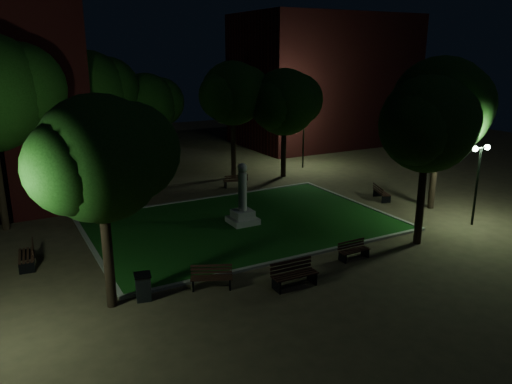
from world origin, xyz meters
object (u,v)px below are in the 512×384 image
monument (243,207)px  bench_near_right (353,251)px  bench_far_side (236,181)px  bench_right_side (381,193)px  bench_left_side (28,256)px  bench_west_near (212,278)px  bench_near_left (294,275)px  trash_bin (143,287)px

monument → bench_near_right: (2.21, -6.25, -0.59)m
monument → bench_far_side: 7.43m
bench_right_side → bench_far_side: bearing=64.2°
bench_left_side → bench_west_near: bearing=51.9°
monument → bench_right_side: bearing=-0.2°
monument → bench_near_right: size_ratio=2.22×
bench_near_left → bench_far_side: 14.74m
bench_west_near → trash_bin: trash_bin is taller
bench_near_left → bench_far_side: bench_near_left is taller
bench_near_left → bench_right_side: bearing=35.0°
bench_near_right → bench_west_near: size_ratio=0.86×
bench_near_right → bench_far_side: size_ratio=0.87×
bench_west_near → bench_right_side: size_ratio=0.99×
bench_near_left → trash_bin: trash_bin is taller
bench_right_side → bench_west_near: bearing=133.6°
bench_west_near → monument: bearing=77.7°
bench_right_side → trash_bin: (-16.32, -5.51, 0.10)m
bench_right_side → trash_bin: trash_bin is taller
bench_left_side → trash_bin: 6.23m
monument → bench_far_side: bearing=66.5°
bench_west_near → bench_left_side: bench_left_side is taller
bench_left_side → bench_far_side: 15.05m
monument → bench_west_near: size_ratio=1.91×
bench_west_near → bench_near_right: bearing=20.7°
monument → bench_left_side: monument is taller
bench_near_left → bench_left_side: (-8.79, 6.92, -0.02)m
bench_near_right → bench_west_near: bearing=176.2°
bench_far_side → trash_bin: (-9.86, -12.33, 0.10)m
bench_near_left → bench_west_near: (-2.82, 1.40, -0.06)m
monument → bench_right_side: 9.44m
bench_right_side → bench_left_side: bearing=111.5°
bench_right_side → trash_bin: 17.23m
bench_near_left → bench_left_side: bench_near_left is taller
bench_left_side → bench_right_side: 19.73m
bench_right_side → trash_bin: size_ratio=1.68×
bench_west_near → bench_left_side: 8.13m
bench_near_right → bench_far_side: (0.75, 13.05, 0.04)m
monument → bench_near_right: 6.66m
bench_near_right → trash_bin: size_ratio=1.43×
bench_left_side → bench_near_right: bearing=69.4°
bench_left_side → trash_bin: (3.41, -5.22, 0.06)m
bench_west_near → bench_far_side: size_ratio=1.01×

